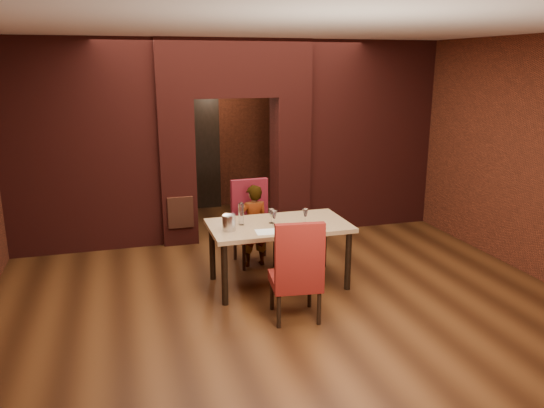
{
  "coord_description": "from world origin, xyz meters",
  "views": [
    {
      "loc": [
        -1.83,
        -6.4,
        2.82
      ],
      "look_at": [
        0.05,
        0.0,
        1.05
      ],
      "focal_mm": 35.0,
      "sensor_mm": 36.0,
      "label": 1
    }
  ],
  "objects_px": {
    "chair_near": "(295,268)",
    "wine_glass_a": "(271,216)",
    "wine_bucket": "(229,223)",
    "dining_table": "(279,254)",
    "chair_far": "(254,223)",
    "potted_plant": "(296,240)",
    "wine_glass_b": "(274,218)",
    "wine_glass_c": "(305,216)",
    "person_seated": "(253,226)",
    "water_bottle": "(241,214)"
  },
  "relations": [
    {
      "from": "chair_near",
      "to": "water_bottle",
      "type": "bearing_deg",
      "value": -63.16
    },
    {
      "from": "dining_table",
      "to": "wine_bucket",
      "type": "height_order",
      "value": "wine_bucket"
    },
    {
      "from": "wine_glass_c",
      "to": "chair_near",
      "type": "bearing_deg",
      "value": -116.25
    },
    {
      "from": "wine_bucket",
      "to": "wine_glass_a",
      "type": "bearing_deg",
      "value": 14.69
    },
    {
      "from": "person_seated",
      "to": "potted_plant",
      "type": "distance_m",
      "value": 0.91
    },
    {
      "from": "wine_bucket",
      "to": "water_bottle",
      "type": "bearing_deg",
      "value": 44.45
    },
    {
      "from": "chair_far",
      "to": "wine_glass_c",
      "type": "height_order",
      "value": "chair_far"
    },
    {
      "from": "chair_near",
      "to": "potted_plant",
      "type": "distance_m",
      "value": 2.19
    },
    {
      "from": "wine_glass_a",
      "to": "dining_table",
      "type": "bearing_deg",
      "value": -27.77
    },
    {
      "from": "person_seated",
      "to": "potted_plant",
      "type": "height_order",
      "value": "person_seated"
    },
    {
      "from": "dining_table",
      "to": "person_seated",
      "type": "xyz_separation_m",
      "value": [
        -0.14,
        0.75,
        0.18
      ]
    },
    {
      "from": "wine_bucket",
      "to": "wine_glass_c",
      "type": "bearing_deg",
      "value": 2.24
    },
    {
      "from": "wine_glass_a",
      "to": "chair_near",
      "type": "bearing_deg",
      "value": -90.75
    },
    {
      "from": "chair_near",
      "to": "wine_glass_a",
      "type": "height_order",
      "value": "chair_near"
    },
    {
      "from": "chair_near",
      "to": "wine_glass_c",
      "type": "relative_size",
      "value": 6.42
    },
    {
      "from": "wine_glass_a",
      "to": "wine_glass_b",
      "type": "distance_m",
      "value": 0.08
    },
    {
      "from": "wine_bucket",
      "to": "chair_far",
      "type": "bearing_deg",
      "value": 59.15
    },
    {
      "from": "wine_glass_a",
      "to": "wine_bucket",
      "type": "xyz_separation_m",
      "value": [
        -0.59,
        -0.15,
        0.01
      ]
    },
    {
      "from": "chair_far",
      "to": "wine_glass_a",
      "type": "bearing_deg",
      "value": -91.44
    },
    {
      "from": "person_seated",
      "to": "wine_bucket",
      "type": "relative_size",
      "value": 5.93
    },
    {
      "from": "water_bottle",
      "to": "potted_plant",
      "type": "xyz_separation_m",
      "value": [
        1.08,
        1.0,
        -0.78
      ]
    },
    {
      "from": "chair_near",
      "to": "wine_bucket",
      "type": "xyz_separation_m",
      "value": [
        -0.57,
        0.84,
        0.34
      ]
    },
    {
      "from": "wine_glass_c",
      "to": "potted_plant",
      "type": "height_order",
      "value": "wine_glass_c"
    },
    {
      "from": "person_seated",
      "to": "potted_plant",
      "type": "xyz_separation_m",
      "value": [
        0.75,
        0.34,
        -0.39
      ]
    },
    {
      "from": "dining_table",
      "to": "chair_far",
      "type": "xyz_separation_m",
      "value": [
        -0.11,
        0.83,
        0.18
      ]
    },
    {
      "from": "chair_near",
      "to": "chair_far",
      "type": "bearing_deg",
      "value": -82.69
    },
    {
      "from": "wine_glass_b",
      "to": "wine_glass_c",
      "type": "distance_m",
      "value": 0.41
    },
    {
      "from": "chair_far",
      "to": "potted_plant",
      "type": "relative_size",
      "value": 3.01
    },
    {
      "from": "chair_near",
      "to": "potted_plant",
      "type": "relative_size",
      "value": 2.97
    },
    {
      "from": "chair_near",
      "to": "potted_plant",
      "type": "bearing_deg",
      "value": -102.24
    },
    {
      "from": "person_seated",
      "to": "wine_glass_b",
      "type": "distance_m",
      "value": 0.86
    },
    {
      "from": "chair_far",
      "to": "potted_plant",
      "type": "height_order",
      "value": "chair_far"
    },
    {
      "from": "dining_table",
      "to": "person_seated",
      "type": "height_order",
      "value": "person_seated"
    },
    {
      "from": "person_seated",
      "to": "wine_glass_b",
      "type": "xyz_separation_m",
      "value": [
        0.07,
        -0.79,
        0.33
      ]
    },
    {
      "from": "chair_near",
      "to": "wine_glass_c",
      "type": "height_order",
      "value": "chair_near"
    },
    {
      "from": "dining_table",
      "to": "chair_near",
      "type": "distance_m",
      "value": 0.97
    },
    {
      "from": "wine_glass_b",
      "to": "wine_glass_c",
      "type": "height_order",
      "value": "wine_glass_b"
    },
    {
      "from": "wine_glass_a",
      "to": "wine_glass_b",
      "type": "bearing_deg",
      "value": -82.1
    },
    {
      "from": "person_seated",
      "to": "wine_glass_a",
      "type": "bearing_deg",
      "value": 90.44
    },
    {
      "from": "person_seated",
      "to": "wine_glass_c",
      "type": "relative_size",
      "value": 6.41
    },
    {
      "from": "chair_near",
      "to": "wine_glass_b",
      "type": "distance_m",
      "value": 0.97
    },
    {
      "from": "wine_glass_c",
      "to": "wine_bucket",
      "type": "distance_m",
      "value": 1.01
    },
    {
      "from": "wine_glass_a",
      "to": "water_bottle",
      "type": "height_order",
      "value": "water_bottle"
    },
    {
      "from": "dining_table",
      "to": "wine_glass_a",
      "type": "bearing_deg",
      "value": 152.14
    },
    {
      "from": "dining_table",
      "to": "chair_far",
      "type": "relative_size",
      "value": 1.48
    },
    {
      "from": "wine_glass_b",
      "to": "chair_far",
      "type": "bearing_deg",
      "value": 92.36
    },
    {
      "from": "chair_far",
      "to": "person_seated",
      "type": "height_order",
      "value": "chair_far"
    },
    {
      "from": "wine_glass_c",
      "to": "person_seated",
      "type": "bearing_deg",
      "value": 120.19
    },
    {
      "from": "chair_far",
      "to": "wine_glass_b",
      "type": "relative_size",
      "value": 6.45
    },
    {
      "from": "chair_far",
      "to": "wine_bucket",
      "type": "bearing_deg",
      "value": -124.05
    }
  ]
}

